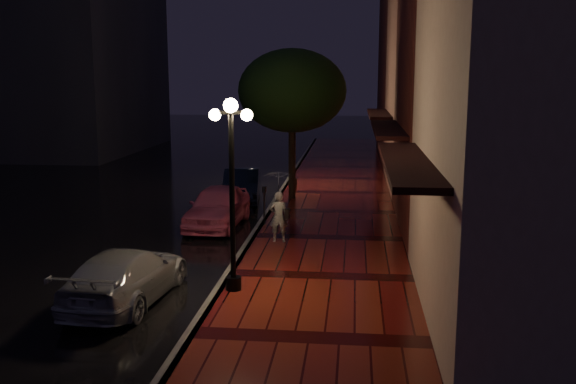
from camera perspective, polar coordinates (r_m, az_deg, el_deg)
The scene contains 15 objects.
ground at distance 19.60m, azimuth -3.12°, elevation -4.27°, with size 120.00×120.00×0.00m, color black.
sidewalk at distance 19.36m, azimuth 3.49°, elevation -4.23°, with size 4.50×60.00×0.15m, color #4A0E0D.
curb at distance 19.58m, azimuth -3.12°, elevation -4.06°, with size 0.25×60.00×0.15m, color #595451.
storefront_near at distance 13.34m, azimuth 23.45°, elevation 6.50°, with size 5.00×8.00×8.50m, color gray.
storefront_mid at distance 21.09m, azimuth 17.18°, elevation 11.42°, with size 5.00×8.00×11.00m, color #511914.
storefront_far at distance 28.99m, azimuth 14.04°, elevation 9.20°, with size 5.00×8.00×9.00m, color #8C5951.
storefront_extra at distance 38.91m, azimuth 12.04°, elevation 10.25°, with size 5.00×12.00×10.00m, color #511914.
streetlamp_near at distance 14.17m, azimuth -5.01°, elevation 0.78°, with size 0.96×0.36×4.31m.
streetlamp_far at distance 27.94m, azimuth 0.46°, elevation 5.57°, with size 0.96×0.36×4.31m.
street_tree at distance 24.83m, azimuth 0.39°, elevation 8.76°, with size 4.16×4.16×5.80m.
pink_car at distance 21.23m, azimuth -6.27°, elevation -1.28°, with size 1.61×4.01×1.37m, color #DC5A83.
navy_car at distance 25.33m, azimuth -4.14°, elevation 0.56°, with size 1.36×3.89×1.28m, color black.
silver_car at distance 14.66m, azimuth -14.19°, elevation -7.22°, with size 1.68×4.14×1.20m, color #98979E.
woman_with_umbrella at distance 18.50m, azimuth -0.84°, elevation -0.29°, with size 0.86×0.88×2.08m.
parking_meter at distance 20.72m, azimuth -2.13°, elevation -0.87°, with size 0.14×0.12×1.26m.
Camera 1 is at (3.03, -18.71, 4.96)m, focal length 40.00 mm.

